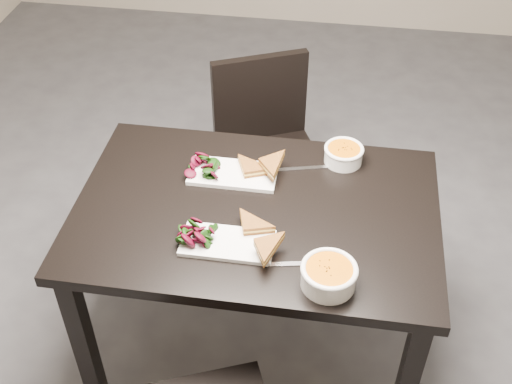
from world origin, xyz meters
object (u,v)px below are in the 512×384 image
Objects in this scene: table at (256,229)px; chair_far at (267,143)px; plate_near at (228,243)px; soup_bowl_far at (344,154)px; plate_far at (233,174)px; soup_bowl_near at (329,275)px.

table is 1.41× the size of chair_far.
soup_bowl_far is (0.33, 0.47, 0.03)m from plate_near.
plate_near is 0.34m from plate_far.
soup_bowl_near is (0.26, -0.29, 0.14)m from table.
soup_bowl_far reaches higher than plate_near.
plate_near is at bearing -125.08° from soup_bowl_far.
plate_near is at bearing -114.48° from chair_far.
plate_far is at bearing -118.87° from chair_far.
plate_near is 0.94× the size of plate_far.
table is at bearing -109.55° from chair_far.
plate_near is (-0.06, -0.18, 0.11)m from table.
plate_far is (-0.04, 0.33, 0.00)m from plate_near.
soup_bowl_far is (0.27, 0.29, 0.13)m from table.
soup_bowl_far is (0.01, 0.58, -0.01)m from soup_bowl_near.
chair_far is at bearing 128.33° from soup_bowl_far.
plate_far is (-0.36, 0.45, -0.03)m from soup_bowl_near.
soup_bowl_near is 0.57m from plate_far.
plate_far is (-0.10, 0.15, 0.11)m from table.
chair_far is 0.93m from plate_near.
table is at bearing -55.80° from plate_far.
soup_bowl_far reaches higher than table.
plate_far is at bearing 124.20° from table.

